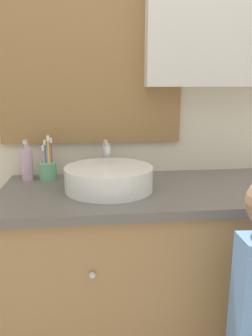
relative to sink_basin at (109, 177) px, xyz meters
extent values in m
cube|color=beige|center=(0.22, 0.30, 0.41)|extent=(3.20, 0.06, 2.50)
cube|color=olive|center=(-0.06, 0.26, 0.62)|extent=(0.83, 0.02, 1.04)
cube|color=#B2C1CC|center=(-0.06, 0.26, 0.62)|extent=(0.77, 0.01, 0.98)
cube|color=#A37A4C|center=(0.22, 0.00, -0.46)|extent=(1.28, 0.51, 0.75)
cube|color=#605B56|center=(0.22, 0.00, -0.07)|extent=(1.32, 0.55, 0.03)
sphere|color=silver|center=(-0.08, -0.27, -0.27)|extent=(0.02, 0.02, 0.02)
cylinder|color=white|center=(0.00, 0.00, 0.00)|extent=(0.36, 0.36, 0.09)
cylinder|color=silver|center=(0.00, 0.00, 0.04)|extent=(0.29, 0.29, 0.01)
cylinder|color=silver|center=(0.00, 0.20, 0.03)|extent=(0.02, 0.02, 0.16)
cylinder|color=silver|center=(0.00, 0.12, 0.11)|extent=(0.02, 0.16, 0.02)
cylinder|color=silver|center=(0.00, 0.04, 0.10)|extent=(0.02, 0.02, 0.02)
sphere|color=white|center=(0.10, 0.20, -0.02)|extent=(0.05, 0.05, 0.05)
cylinder|color=#66B27F|center=(-0.26, 0.18, -0.01)|extent=(0.08, 0.08, 0.08)
cylinder|color=#D6423D|center=(-0.24, 0.18, 0.05)|extent=(0.01, 0.01, 0.18)
cube|color=white|center=(-0.24, 0.18, 0.13)|extent=(0.01, 0.02, 0.02)
cylinder|color=#8E56B7|center=(-0.26, 0.20, 0.05)|extent=(0.01, 0.01, 0.18)
cube|color=white|center=(-0.26, 0.20, 0.14)|extent=(0.01, 0.02, 0.02)
cylinder|color=#3884DB|center=(-0.27, 0.19, 0.05)|extent=(0.01, 0.01, 0.17)
cube|color=white|center=(-0.27, 0.19, 0.12)|extent=(0.01, 0.02, 0.02)
cylinder|color=pink|center=(-0.28, 0.17, 0.03)|extent=(0.01, 0.01, 0.14)
cube|color=white|center=(-0.28, 0.17, 0.10)|extent=(0.01, 0.02, 0.02)
cylinder|color=#E5CC4C|center=(-0.25, 0.16, 0.06)|extent=(0.01, 0.01, 0.19)
cube|color=white|center=(-0.25, 0.16, 0.14)|extent=(0.01, 0.02, 0.02)
cylinder|color=#CCA3BC|center=(-0.35, 0.18, 0.02)|extent=(0.05, 0.05, 0.14)
cylinder|color=silver|center=(-0.35, 0.18, 0.10)|extent=(0.02, 0.02, 0.02)
cube|color=silver|center=(-0.35, 0.17, 0.12)|extent=(0.02, 0.03, 0.02)
cylinder|color=pink|center=(0.53, -0.11, -0.11)|extent=(0.01, 0.05, 0.12)
camera|label=1|loc=(-0.08, -1.28, 0.35)|focal=35.00mm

